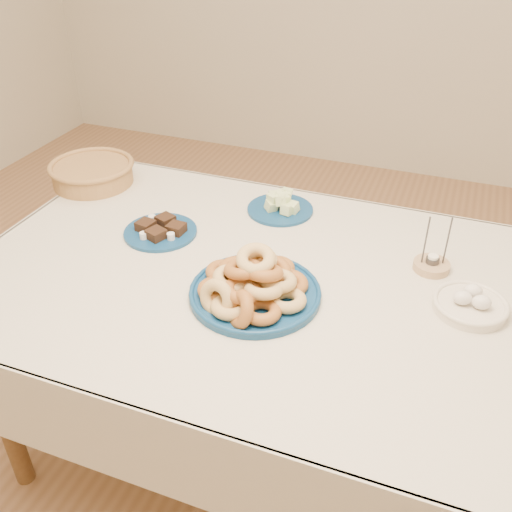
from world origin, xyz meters
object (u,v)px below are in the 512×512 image
Objects in this scene: candle_holder at (432,265)px; egg_bowl at (470,304)px; donut_platter at (253,285)px; wicker_basket at (92,172)px; melon_plate at (281,205)px; brownie_plate at (160,230)px; dining_table at (262,305)px.

candle_holder is 0.19m from egg_bowl.
wicker_basket is (-0.80, 0.44, 0.00)m from donut_platter.
brownie_plate is at bearing -138.35° from melon_plate.
donut_platter is 1.22× the size of wicker_basket.
melon_plate is at bearing 41.65° from brownie_plate.
melon_plate reaches higher than dining_table.
wicker_basket reaches higher than egg_bowl.
donut_platter reaches higher than dining_table.
donut_platter is at bearing -28.64° from wicker_basket.
wicker_basket is 1.24m from candle_holder.
brownie_plate is at bearing 164.96° from dining_table.
brownie_plate is 0.94m from egg_bowl.
candle_holder is at bearing 126.42° from egg_bowl.
donut_platter is 0.45m from brownie_plate.
wicker_basket is at bearing 167.99° from egg_bowl.
dining_table is at bearing -15.04° from brownie_plate.
candle_holder is 0.77× the size of egg_bowl.
melon_plate is 0.94× the size of brownie_plate.
brownie_plate is 0.78× the size of wicker_basket.
melon_plate reaches higher than egg_bowl.
candle_holder is at bearing 7.04° from brownie_plate.
wicker_basket is (-0.72, -0.04, 0.02)m from melon_plate.
dining_table is 0.41m from brownie_plate.
melon_plate is 1.26× the size of egg_bowl.
egg_bowl is at bearing -3.27° from brownie_plate.
egg_bowl is (0.56, 0.05, 0.13)m from dining_table.
donut_platter is 0.53m from candle_holder.
melon_plate is 0.71m from egg_bowl.
dining_table is 6.02× the size of melon_plate.
melon_plate is 0.41m from brownie_plate.
egg_bowl is (0.63, -0.33, -0.00)m from melon_plate.
donut_platter reaches higher than brownie_plate.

